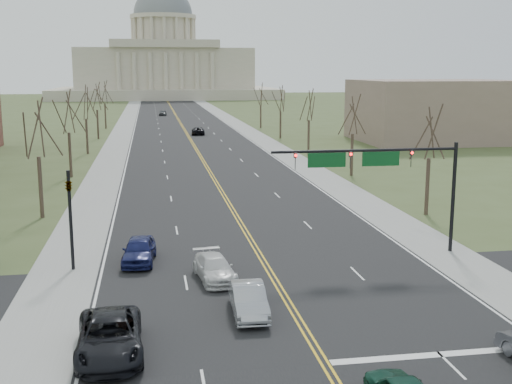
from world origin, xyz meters
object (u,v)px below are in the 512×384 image
object	(u,v)px
signal_left	(70,209)
car_sb_inner_second	(215,268)
signal_mast	(380,167)
car_sb_outer_second	(139,250)
car_sb_outer_lead	(110,337)
car_far_sb	(163,113)
car_sb_inner_lead	(249,300)
car_far_nb	(198,131)

from	to	relation	value
signal_left	car_sb_inner_second	world-z (taller)	signal_left
signal_mast	car_sb_outer_second	size ratio (longest dim) A/B	2.60
car_sb_outer_lead	car_sb_outer_second	size ratio (longest dim) A/B	1.25
car_sb_outer_lead	car_far_sb	size ratio (longest dim) A/B	1.37
car_sb_inner_lead	signal_left	bearing A→B (deg)	138.16
car_sb_inner_second	car_sb_outer_second	xyz separation A→B (m)	(-4.26, 4.03, 0.12)
signal_left	car_far_sb	xyz separation A→B (m)	(8.14, 129.19, -2.98)
signal_left	car_sb_inner_second	bearing A→B (deg)	-21.68
car_far_nb	car_far_sb	bearing A→B (deg)	-80.50
signal_left	car_sb_outer_second	distance (m)	4.91
car_sb_inner_second	car_sb_outer_second	world-z (taller)	car_sb_outer_second
car_sb_outer_lead	car_sb_inner_second	world-z (taller)	car_sb_outer_lead
signal_left	car_sb_outer_lead	xyz separation A→B (m)	(2.85, -12.28, -2.89)
car_sb_outer_second	car_far_nb	world-z (taller)	car_sb_outer_second
car_sb_outer_lead	car_far_sb	xyz separation A→B (m)	(5.29, 141.47, -0.08)
car_far_nb	car_sb_inner_second	bearing A→B (deg)	89.78
signal_mast	car_sb_inner_lead	size ratio (longest dim) A/B	2.69
car_sb_outer_lead	car_far_nb	distance (m)	92.15
signal_mast	car_far_nb	size ratio (longest dim) A/B	2.43
car_sb_inner_lead	car_far_sb	world-z (taller)	car_sb_inner_lead
car_sb_inner_lead	car_sb_inner_second	bearing A→B (deg)	102.89
signal_mast	signal_left	xyz separation A→B (m)	(-18.95, 0.00, -2.05)
car_sb_outer_lead	car_sb_outer_second	world-z (taller)	car_sb_outer_lead
car_sb_outer_second	signal_left	bearing A→B (deg)	-163.48
car_far_sb	car_sb_inner_second	bearing A→B (deg)	-83.82
signal_mast	car_far_sb	size ratio (longest dim) A/B	2.85
signal_mast	signal_left	world-z (taller)	signal_mast
car_far_nb	car_sb_outer_lead	bearing A→B (deg)	86.86
signal_left	car_far_nb	bearing A→B (deg)	80.38
car_sb_outer_lead	signal_mast	bearing A→B (deg)	35.06
signal_left	car_far_sb	world-z (taller)	signal_left
car_sb_inner_lead	car_sb_inner_second	distance (m)	5.61
car_sb_outer_lead	signal_left	bearing A→B (deg)	100.80
car_sb_inner_lead	car_sb_outer_second	bearing A→B (deg)	120.94
signal_mast	signal_left	bearing A→B (deg)	180.00
car_sb_inner_second	car_far_nb	size ratio (longest dim) A/B	0.93
car_far_sb	car_sb_outer_lead	bearing A→B (deg)	-85.96
car_sb_outer_lead	car_sb_inner_second	bearing A→B (deg)	57.36
car_sb_inner_lead	signal_mast	bearing A→B (deg)	43.55
car_sb_inner_second	car_far_sb	xyz separation A→B (m)	(-0.01, 132.43, 0.05)
car_sb_outer_lead	car_far_nb	bearing A→B (deg)	81.14
car_sb_inner_lead	car_sb_outer_second	xyz separation A→B (m)	(-5.37, 9.53, 0.05)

